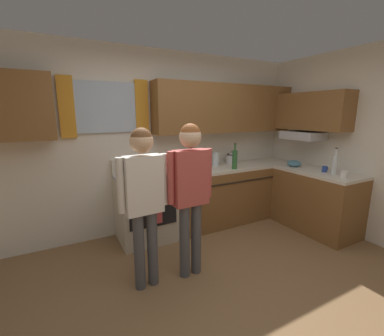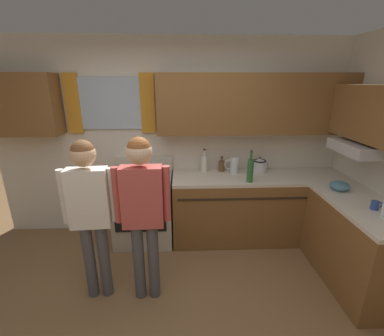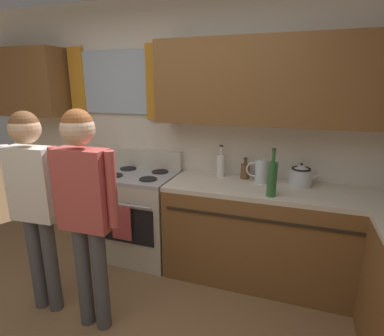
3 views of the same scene
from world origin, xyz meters
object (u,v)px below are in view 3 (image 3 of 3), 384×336
Objects in this scene: bottle_milk_white at (221,165)px; adult_left at (34,191)px; bottle_wine_green at (272,178)px; water_pitcher at (260,171)px; bottle_squat_brown at (245,171)px; stove_oven at (140,214)px; stovetop_kettle at (301,175)px; adult_in_plaid at (84,198)px.

adult_left is at bearing -134.04° from bottle_milk_white.
bottle_wine_green reaches higher than water_pitcher.
bottle_squat_brown is 0.18m from water_pitcher.
adult_left is (-0.33, -0.99, 0.54)m from stove_oven.
stovetop_kettle is at bearing 5.43° from stove_oven.
bottle_squat_brown is at bearing 174.19° from stovetop_kettle.
bottle_wine_green is 1.42m from adult_in_plaid.
stove_oven is 3.51× the size of bottle_milk_white.
stove_oven is 1.32m from water_pitcher.
bottle_wine_green is at bearing -68.31° from water_pitcher.
adult_in_plaid reaches higher than stove_oven.
water_pitcher reaches higher than stovetop_kettle.
adult_left is (-1.37, -1.19, 0.03)m from bottle_squat_brown.
adult_left is at bearing -148.87° from stovetop_kettle.
adult_in_plaid is (-1.40, -1.17, 0.03)m from stovetop_kettle.
water_pitcher is (-0.13, 0.33, -0.04)m from bottle_wine_green.
stove_oven is at bearing 170.76° from bottle_wine_green.
adult_left is (-1.66, -0.77, -0.05)m from bottle_wine_green.
bottle_squat_brown is at bearing 124.26° from bottle_wine_green.
bottle_squat_brown is at bearing 10.74° from stove_oven.
adult_in_plaid is (-0.89, -1.22, 0.05)m from bottle_squat_brown.
bottle_squat_brown is 0.13× the size of adult_left.
stove_oven is 5.00× the size of water_pitcher.
stove_oven is 5.37× the size of bottle_squat_brown.
bottle_wine_green is 0.51m from bottle_squat_brown.
adult_in_plaid is at bearing -140.05° from stovetop_kettle.
bottle_milk_white is at bearing 61.58° from adult_in_plaid.
water_pitcher is at bearing 47.43° from adult_in_plaid.
bottle_wine_green is 0.36m from water_pitcher.
water_pitcher is (0.15, -0.08, 0.03)m from bottle_squat_brown.
adult_left is 0.48m from adult_in_plaid.
adult_left reaches higher than stove_oven.
adult_left is at bearing -144.19° from water_pitcher.
bottle_milk_white is 1.42× the size of water_pitcher.
bottle_wine_green reaches higher than bottle_milk_white.
adult_left is (-1.88, -1.13, 0.01)m from stovetop_kettle.
adult_in_plaid reaches higher than bottle_wine_green.
bottle_squat_brown is at bearing 150.76° from water_pitcher.
bottle_wine_green is 1.92× the size of bottle_squat_brown.
stove_oven is at bearing -174.57° from stovetop_kettle.
stovetop_kettle is at bearing 31.13° from adult_left.
bottle_milk_white reaches higher than stovetop_kettle.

